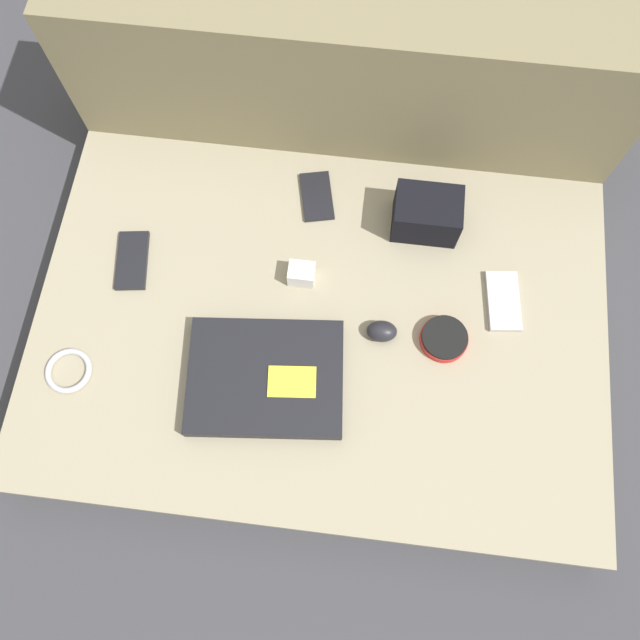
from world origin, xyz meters
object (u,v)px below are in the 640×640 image
at_px(speaker_puck, 444,339).
at_px(camera_pouch, 427,214).
at_px(laptop, 266,378).
at_px(computer_mouse, 382,331).
at_px(charger_brick, 301,274).
at_px(phone_silver, 132,260).
at_px(phone_small, 317,196).
at_px(phone_black, 503,301).

distance_m(speaker_puck, camera_pouch, 0.26).
relative_size(laptop, camera_pouch, 2.33).
height_order(computer_mouse, charger_brick, charger_brick).
distance_m(phone_silver, charger_brick, 0.35).
bearing_deg(phone_small, laptop, -109.93).
xyz_separation_m(speaker_puck, phone_silver, (-0.64, 0.09, -0.01)).
height_order(laptop, charger_brick, charger_brick).
bearing_deg(laptop, camera_pouch, 47.63).
height_order(laptop, camera_pouch, camera_pouch).
height_order(phone_black, camera_pouch, camera_pouch).
distance_m(phone_small, charger_brick, 0.19).
bearing_deg(speaker_puck, phone_black, 39.65).
xyz_separation_m(laptop, computer_mouse, (0.21, 0.12, 0.00)).
xyz_separation_m(phone_small, camera_pouch, (0.23, -0.04, 0.04)).
xyz_separation_m(camera_pouch, charger_brick, (-0.24, -0.15, -0.02)).
relative_size(laptop, phone_small, 2.47).
height_order(phone_small, camera_pouch, camera_pouch).
distance_m(computer_mouse, phone_black, 0.26).
bearing_deg(phone_small, phone_black, -39.23).
relative_size(phone_black, phone_small, 1.04).
height_order(phone_black, phone_small, phone_black).
relative_size(laptop, phone_silver, 2.30).
bearing_deg(computer_mouse, phone_small, 116.05).
relative_size(computer_mouse, phone_black, 0.47).
bearing_deg(phone_silver, phone_small, 20.55).
relative_size(speaker_puck, phone_silver, 0.69).
distance_m(speaker_puck, phone_silver, 0.65).
distance_m(speaker_puck, charger_brick, 0.31).
relative_size(laptop, speaker_puck, 3.36).
xyz_separation_m(phone_black, camera_pouch, (-0.17, 0.16, 0.04)).
xyz_separation_m(laptop, phone_small, (0.05, 0.41, -0.01)).
xyz_separation_m(laptop, camera_pouch, (0.28, 0.37, 0.03)).
bearing_deg(charger_brick, laptop, -100.31).
distance_m(computer_mouse, phone_small, 0.33).
bearing_deg(phone_silver, laptop, -42.68).
relative_size(phone_small, camera_pouch, 0.94).
height_order(laptop, computer_mouse, computer_mouse).
xyz_separation_m(computer_mouse, phone_small, (-0.16, 0.29, -0.01)).
height_order(laptop, phone_black, laptop).
height_order(computer_mouse, phone_silver, computer_mouse).
distance_m(laptop, computer_mouse, 0.24).
bearing_deg(speaker_puck, charger_brick, 161.33).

